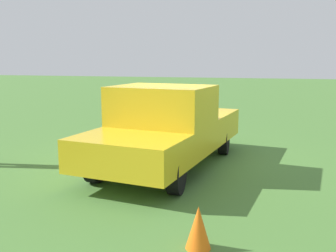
% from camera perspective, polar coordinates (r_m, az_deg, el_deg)
% --- Properties ---
extents(ground_plane, '(80.00, 80.00, 0.00)m').
position_cam_1_polar(ground_plane, '(8.96, 1.31, -5.20)').
color(ground_plane, '#477533').
extents(pickup_truck, '(5.12, 2.66, 1.79)m').
position_cam_1_polar(pickup_truck, '(8.21, -0.35, -0.02)').
color(pickup_truck, black).
rests_on(pickup_truck, ground_plane).
extents(traffic_cone, '(0.32, 0.32, 0.55)m').
position_cam_1_polar(traffic_cone, '(4.94, 4.52, -14.76)').
color(traffic_cone, orange).
rests_on(traffic_cone, ground_plane).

